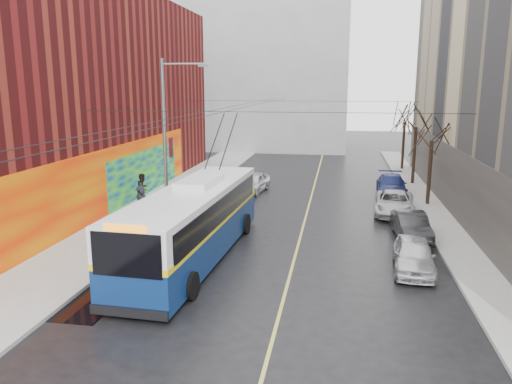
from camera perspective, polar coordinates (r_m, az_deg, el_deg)
ground at (r=18.44m, az=-1.68°, el=-12.18°), size 140.00×140.00×0.00m
sidewalk_left at (r=31.55m, az=-11.77°, el=-1.92°), size 4.00×60.00×0.15m
sidewalk_right at (r=30.00m, az=20.18°, el=-3.14°), size 2.00×60.00×0.15m
lane_line at (r=31.46m, az=5.96°, el=-1.90°), size 0.12×50.00×0.01m
building_left at (r=36.07m, az=-23.19°, el=10.21°), size 12.11×36.00×14.00m
building_far at (r=62.19m, az=0.95°, el=13.43°), size 20.50×12.10×18.00m
streetlight_pole at (r=28.25m, az=-10.11°, el=6.37°), size 2.65×0.60×9.00m
catenary_wires at (r=31.82m, az=-1.07°, el=9.70°), size 18.00×60.00×0.22m
tree_near at (r=33.08m, az=19.56°, el=6.90°), size 3.20×3.20×6.40m
tree_mid at (r=39.96m, az=17.90°, el=8.19°), size 3.20×3.20×6.68m
tree_far at (r=46.89m, az=16.69°, el=8.63°), size 3.20×3.20×6.57m
puddle at (r=19.46m, az=-18.67°, el=-11.49°), size 2.37×3.84×0.01m
pigeons_flying at (r=27.60m, az=-2.37°, el=10.59°), size 4.41×2.79×1.29m
trolleybus at (r=22.16m, az=-7.20°, el=-3.38°), size 3.50×13.02×6.11m
parked_car_a at (r=21.83m, az=17.57°, el=-6.89°), size 1.91×4.15×1.38m
parked_car_b at (r=26.22m, az=17.32°, el=-3.73°), size 1.74×4.18×1.35m
parked_car_c at (r=30.97m, az=15.54°, el=-1.22°), size 2.70×5.07×1.36m
parked_car_d at (r=36.26m, az=15.20°, el=0.76°), size 2.23×5.02×1.43m
following_car at (r=36.01m, az=-0.35°, el=1.11°), size 2.31×4.39×1.43m
pedestrian_a at (r=28.52m, az=-12.72°, el=-1.45°), size 0.66×0.77×1.79m
pedestrian_b at (r=32.80m, az=-12.80°, el=0.42°), size 0.84×1.02×1.92m
pedestrian_c at (r=30.64m, az=-13.06°, el=-0.75°), size 1.12×1.12×1.56m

